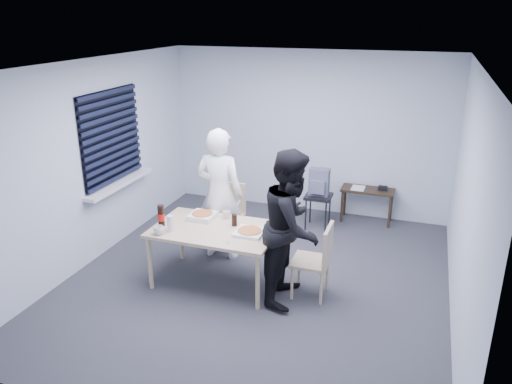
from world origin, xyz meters
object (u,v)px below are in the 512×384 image
at_px(mug_b, 227,215).
at_px(dining_table, 215,233).
at_px(chair_far, 229,210).
at_px(backpack, 319,183).
at_px(side_table, 368,194).
at_px(person_black, 292,227).
at_px(soda_bottle, 161,216).
at_px(chair_right, 318,256).
at_px(stool, 318,202).
at_px(mug_a, 159,230).
at_px(person_white, 220,194).

bearing_deg(mug_b, dining_table, -92.32).
bearing_deg(chair_far, backpack, 41.34).
xyz_separation_m(side_table, backpack, (-0.67, -0.51, 0.28)).
xyz_separation_m(person_black, soda_bottle, (-1.58, -0.12, -0.04)).
bearing_deg(backpack, chair_right, -85.12).
relative_size(dining_table, side_table, 1.81).
distance_m(dining_table, backpack, 2.15).
bearing_deg(dining_table, person_black, -1.62).
relative_size(stool, backpack, 1.29).
bearing_deg(mug_b, mug_a, -128.86).
distance_m(chair_right, stool, 1.97).
xyz_separation_m(person_white, person_black, (1.16, -0.69, 0.00)).
distance_m(mug_a, soda_bottle, 0.25).
height_order(dining_table, chair_right, chair_right).
bearing_deg(person_white, mug_b, 124.97).
bearing_deg(backpack, person_white, -135.50).
height_order(mug_a, mug_b, mug_a).
bearing_deg(soda_bottle, mug_a, -68.23).
relative_size(person_white, mug_a, 14.39).
bearing_deg(chair_right, mug_b, 168.33).
bearing_deg(chair_right, backpack, 102.32).
xyz_separation_m(chair_far, stool, (1.07, 0.95, -0.09)).
bearing_deg(backpack, dining_table, -119.94).
xyz_separation_m(chair_far, person_black, (1.19, -1.07, 0.37)).
bearing_deg(person_white, chair_far, -85.45).
xyz_separation_m(backpack, mug_b, (-0.81, -1.65, 0.03)).
relative_size(chair_far, mug_b, 8.90).
bearing_deg(person_white, backpack, -128.06).
bearing_deg(mug_b, person_black, -20.99).
xyz_separation_m(dining_table, person_white, (-0.22, 0.66, 0.23)).
relative_size(chair_far, person_black, 0.50).
xyz_separation_m(side_table, mug_b, (-1.48, -2.16, 0.30)).
height_order(side_table, mug_b, mug_b).
relative_size(person_white, mug_b, 17.70).
bearing_deg(side_table, chair_far, -140.26).
distance_m(person_white, mug_a, 1.08).
relative_size(chair_far, backpack, 2.15).
relative_size(dining_table, person_black, 0.83).
bearing_deg(mug_b, chair_right, -11.67).
distance_m(person_black, soda_bottle, 1.58).
height_order(chair_far, mug_b, chair_far).
bearing_deg(side_table, mug_a, -125.55).
distance_m(chair_far, chair_right, 1.77).
relative_size(person_black, stool, 3.32).
bearing_deg(side_table, stool, -143.63).
bearing_deg(chair_far, side_table, 39.74).
bearing_deg(chair_right, person_white, 158.23).
bearing_deg(soda_bottle, chair_right, 6.78).
bearing_deg(backpack, mug_a, -127.67).
height_order(chair_right, backpack, backpack).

